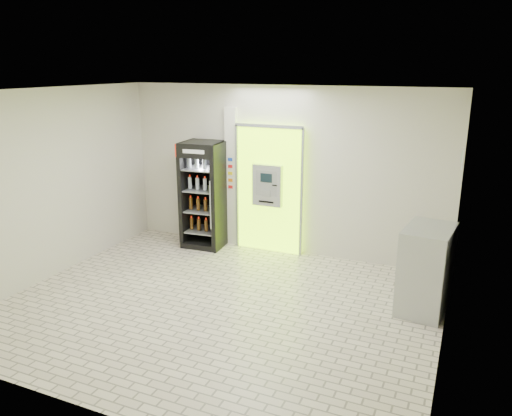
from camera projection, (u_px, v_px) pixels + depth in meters
The scene contains 7 objects.
ground at pixel (218, 306), 7.15m from camera, with size 6.00×6.00×0.00m, color beige.
room_shell at pixel (216, 181), 6.64m from camera, with size 6.00×6.00×6.00m.
atm_assembly at pixel (269, 189), 9.03m from camera, with size 1.30×0.24×2.33m.
pillar at pixel (232, 177), 9.33m from camera, with size 0.22×0.11×2.60m.
beverage_cooler at pixel (205, 197), 9.34m from camera, with size 0.80×0.74×1.99m.
steel_cabinet at pixel (426, 269), 6.89m from camera, with size 0.71×0.97×1.21m.
exit_sign at pixel (463, 159), 6.65m from camera, with size 0.02×0.22×0.26m.
Camera 1 is at (3.09, -5.72, 3.33)m, focal length 35.00 mm.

